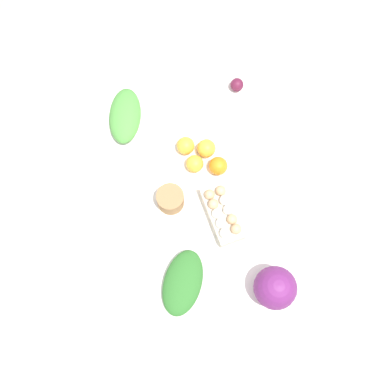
% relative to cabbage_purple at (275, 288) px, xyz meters
% --- Properties ---
extents(ground_plane, '(8.00, 8.00, 0.00)m').
position_rel_cabbage_purple_xyz_m(ground_plane, '(-0.50, -0.13, -0.84)').
color(ground_plane, '#B2A899').
extents(dining_table, '(1.47, 0.95, 0.76)m').
position_rel_cabbage_purple_xyz_m(dining_table, '(-0.50, -0.13, -0.18)').
color(dining_table, silver).
rests_on(dining_table, ground_plane).
extents(cabbage_purple, '(0.17, 0.17, 0.17)m').
position_rel_cabbage_purple_xyz_m(cabbage_purple, '(0.00, 0.00, 0.00)').
color(cabbage_purple, '#6B2366').
rests_on(cabbage_purple, dining_table).
extents(egg_carton, '(0.26, 0.13, 0.09)m').
position_rel_cabbage_purple_xyz_m(egg_carton, '(-0.36, -0.05, -0.04)').
color(egg_carton, beige).
rests_on(egg_carton, dining_table).
extents(paper_bag, '(0.12, 0.12, 0.09)m').
position_rel_cabbage_purple_xyz_m(paper_bag, '(-0.51, -0.23, -0.04)').
color(paper_bag, '#997047').
rests_on(paper_bag, dining_table).
extents(greens_bunch_beet_tops, '(0.31, 0.24, 0.08)m').
position_rel_cabbage_purple_xyz_m(greens_bunch_beet_tops, '(-0.95, -0.26, -0.04)').
color(greens_bunch_beet_tops, '#4C933D').
rests_on(greens_bunch_beet_tops, dining_table).
extents(greens_bunch_scallion, '(0.30, 0.29, 0.07)m').
position_rel_cabbage_purple_xyz_m(greens_bunch_scallion, '(-0.17, -0.32, -0.05)').
color(greens_bunch_scallion, '#2D6B28').
rests_on(greens_bunch_scallion, dining_table).
extents(beet_root, '(0.06, 0.06, 0.06)m').
position_rel_cabbage_purple_xyz_m(beet_root, '(-0.89, 0.27, -0.05)').
color(beet_root, '#5B1933').
rests_on(beet_root, dining_table).
extents(orange_0, '(0.08, 0.08, 0.08)m').
position_rel_cabbage_purple_xyz_m(orange_0, '(-0.61, -0.07, -0.05)').
color(orange_0, '#F9A833').
rests_on(orange_0, dining_table).
extents(orange_1, '(0.08, 0.08, 0.08)m').
position_rel_cabbage_purple_xyz_m(orange_1, '(-0.71, -0.07, -0.04)').
color(orange_1, '#F9A833').
rests_on(orange_1, dining_table).
extents(orange_2, '(0.08, 0.08, 0.08)m').
position_rel_cabbage_purple_xyz_m(orange_2, '(-0.66, 0.01, -0.04)').
color(orange_2, '#F9A833').
rests_on(orange_2, dining_table).
extents(orange_3, '(0.08, 0.08, 0.08)m').
position_rel_cabbage_purple_xyz_m(orange_3, '(-0.56, 0.02, -0.04)').
color(orange_3, orange).
rests_on(orange_3, dining_table).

